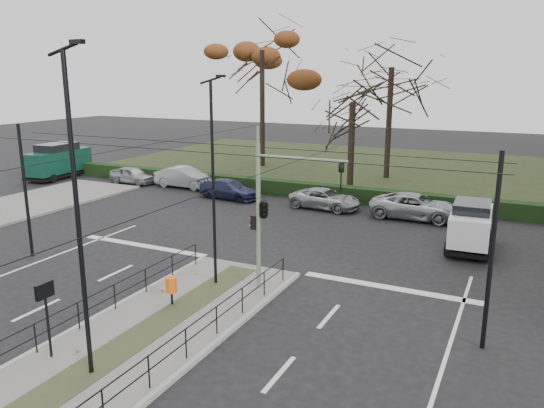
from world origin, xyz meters
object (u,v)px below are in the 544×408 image
at_px(streetlamp_median_near, 78,216).
at_px(parked_car_third, 229,189).
at_px(bare_tree_near, 352,109).
at_px(litter_bin, 171,285).
at_px(traffic_light, 266,207).
at_px(streetlamp_median_far, 214,182).
at_px(bare_tree_center, 391,76).
at_px(green_van, 58,160).
at_px(parked_car_first, 132,175).
at_px(parked_car_fifth, 416,207).
at_px(white_van, 471,225).
at_px(parked_car_second, 185,177).
at_px(info_panel, 45,299).
at_px(rust_tree, 262,50).
at_px(parked_car_fourth, 325,199).

distance_m(streetlamp_median_near, parked_car_third, 22.08).
bearing_deg(bare_tree_near, litter_bin, -89.82).
xyz_separation_m(traffic_light, streetlamp_median_near, (-1.65, -7.34, 1.21)).
bearing_deg(streetlamp_median_far, bare_tree_center, 88.99).
bearing_deg(green_van, parked_car_first, 6.33).
relative_size(parked_car_first, parked_car_fifth, 0.74).
bearing_deg(bare_tree_near, parked_car_first, -167.44).
bearing_deg(traffic_light, white_van, 54.02).
relative_size(streetlamp_median_far, parked_car_fifth, 1.54).
bearing_deg(parked_car_fifth, parked_car_second, 84.65).
distance_m(bare_tree_center, bare_tree_near, 7.25).
bearing_deg(streetlamp_median_far, info_panel, -101.12).
distance_m(parked_car_first, bare_tree_near, 17.23).
bearing_deg(white_van, bare_tree_near, 134.25).
bearing_deg(parked_car_first, parked_car_third, -93.79).
height_order(streetlamp_median_near, rust_tree, rust_tree).
bearing_deg(streetlamp_median_far, traffic_light, 11.08).
relative_size(parked_car_first, bare_tree_near, 0.46).
bearing_deg(bare_tree_near, green_van, -169.28).
distance_m(parked_car_fourth, parked_car_fifth, 5.50).
bearing_deg(rust_tree, parked_car_third, -73.13).
height_order(traffic_light, streetlamp_median_far, streetlamp_median_far).
xyz_separation_m(streetlamp_median_near, green_van, (-23.61, 20.77, -3.12)).
relative_size(bare_tree_center, parked_car_fifth, 2.22).
bearing_deg(white_van, green_van, 171.62).
bearing_deg(traffic_light, parked_car_first, 142.41).
bearing_deg(bare_tree_near, rust_tree, 144.46).
bearing_deg(streetlamp_median_far, streetlamp_median_near, -87.20).
relative_size(rust_tree, parked_car_fifth, 2.58).
xyz_separation_m(litter_bin, streetlamp_median_far, (0.34, 2.40, 3.28)).
bearing_deg(white_van, parked_car_third, 164.76).
xyz_separation_m(parked_car_second, white_van, (20.33, -5.90, 0.45)).
bearing_deg(bare_tree_near, traffic_light, -82.34).
distance_m(streetlamp_median_near, white_van, 18.30).
relative_size(info_panel, rust_tree, 0.17).
relative_size(streetlamp_median_far, parked_car_second, 1.73).
height_order(rust_tree, bare_tree_near, rust_tree).
distance_m(parked_car_first, green_van, 6.91).
bearing_deg(streetlamp_median_far, litter_bin, -98.03).
bearing_deg(green_van, bare_tree_center, 25.27).
bearing_deg(green_van, rust_tree, 44.09).
distance_m(parked_car_fourth, rust_tree, 18.61).
bearing_deg(litter_bin, parked_car_fourth, 90.70).
xyz_separation_m(litter_bin, streetlamp_median_near, (0.68, -4.55, 3.68)).
height_order(info_panel, streetlamp_median_far, streetlamp_median_far).
bearing_deg(parked_car_second, parked_car_fifth, -93.56).
distance_m(parked_car_first, rust_tree, 15.61).
xyz_separation_m(parked_car_fourth, green_van, (-22.73, 0.21, 0.82)).
height_order(parked_car_fourth, white_van, white_van).
xyz_separation_m(traffic_light, parked_car_second, (-13.96, 14.67, -2.58)).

